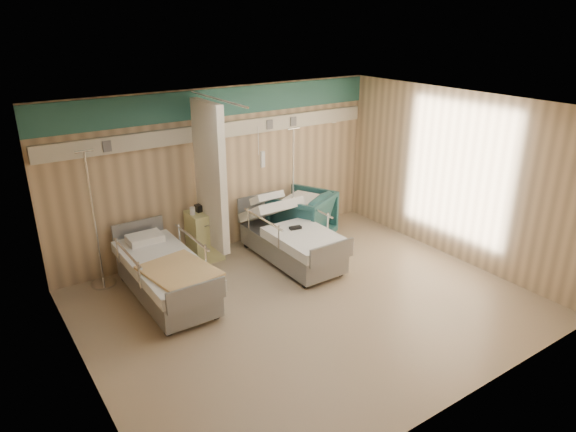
% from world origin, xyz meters
% --- Properties ---
extents(ground, '(6.00, 5.00, 0.00)m').
position_xyz_m(ground, '(0.00, 0.00, 0.00)').
color(ground, '#85755B').
rests_on(ground, ground).
extents(room_walls, '(6.04, 5.04, 2.82)m').
position_xyz_m(room_walls, '(-0.03, 0.25, 1.86)').
color(room_walls, tan).
rests_on(room_walls, ground).
extents(bed_right, '(1.00, 2.16, 0.63)m').
position_xyz_m(bed_right, '(0.60, 1.30, 0.32)').
color(bed_right, silver).
rests_on(bed_right, ground).
extents(bed_left, '(1.00, 2.16, 0.63)m').
position_xyz_m(bed_left, '(-1.60, 1.30, 0.32)').
color(bed_left, silver).
rests_on(bed_left, ground).
extents(bedside_cabinet, '(0.50, 0.48, 0.85)m').
position_xyz_m(bedside_cabinet, '(-0.55, 2.20, 0.42)').
color(bedside_cabinet, '#D3D184').
rests_on(bedside_cabinet, ground).
extents(visitor_armchair, '(1.32, 1.34, 0.92)m').
position_xyz_m(visitor_armchair, '(1.25, 1.90, 0.46)').
color(visitor_armchair, '#204E50').
rests_on(visitor_armchair, ground).
extents(waffle_blanket, '(0.87, 0.84, 0.08)m').
position_xyz_m(waffle_blanket, '(1.27, 1.89, 0.96)').
color(waffle_blanket, white).
rests_on(waffle_blanket, visitor_armchair).
extents(iv_stand_right, '(0.37, 0.37, 2.08)m').
position_xyz_m(iv_stand_right, '(1.16, 2.05, 0.42)').
color(iv_stand_right, silver).
rests_on(iv_stand_right, ground).
extents(iv_stand_left, '(0.38, 0.38, 2.12)m').
position_xyz_m(iv_stand_left, '(-2.26, 2.26, 0.44)').
color(iv_stand_left, silver).
rests_on(iv_stand_left, ground).
extents(call_remote, '(0.21, 0.12, 0.04)m').
position_xyz_m(call_remote, '(0.59, 1.17, 0.65)').
color(call_remote, black).
rests_on(call_remote, bed_right).
extents(tan_blanket, '(0.96, 1.14, 0.04)m').
position_xyz_m(tan_blanket, '(-1.57, 0.84, 0.65)').
color(tan_blanket, tan).
rests_on(tan_blanket, bed_left).
extents(toiletry_bag, '(0.22, 0.15, 0.12)m').
position_xyz_m(toiletry_bag, '(-0.54, 2.26, 0.91)').
color(toiletry_bag, black).
rests_on(toiletry_bag, bedside_cabinet).
extents(white_cup, '(0.09, 0.09, 0.13)m').
position_xyz_m(white_cup, '(-0.74, 2.18, 0.91)').
color(white_cup, white).
rests_on(white_cup, bedside_cabinet).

